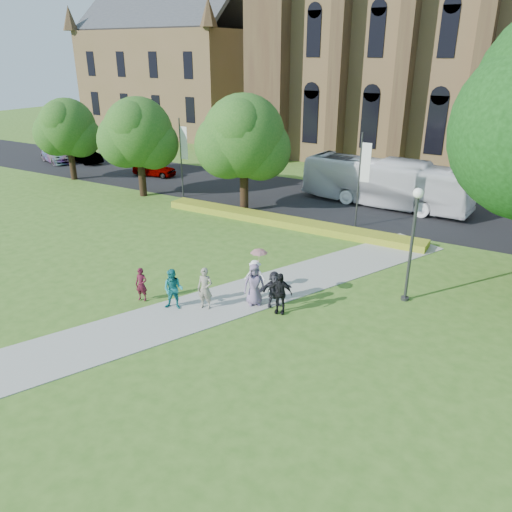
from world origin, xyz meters
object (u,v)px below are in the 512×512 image
Objects in this scene: car_2 at (56,155)px; car_1 at (84,155)px; car_0 at (154,169)px; tour_coach at (385,183)px; pedestrian_0 at (141,284)px; streetlamp at (413,232)px.

car_1 is at bearing -43.99° from car_2.
car_1 is (-10.06, 0.97, 0.09)m from car_0.
tour_coach is 33.45m from car_2.
pedestrian_0 is (15.81, -19.08, 0.12)m from car_0.
streetlamp is 1.09× the size of car_2.
car_1 reaches higher than car_2.
pedestrian_0 reaches higher than car_2.
car_1 is 2.98× the size of pedestrian_0.
pedestrian_0 is (25.87, -20.06, 0.03)m from car_1.
tour_coach is 2.54× the size of car_2.
tour_coach reaches higher than pedestrian_0.
pedestrian_0 is at bearing -149.41° from streetlamp.
car_2 is (-12.67, -0.35, 0.03)m from car_0.
car_1 is 0.96× the size of car_2.
tour_coach is 20.96m from pedestrian_0.
tour_coach reaches higher than car_1.
car_2 reaches higher than car_0.
pedestrian_0 reaches higher than car_1.
car_0 is 24.78m from pedestrian_0.
streetlamp is 1.33× the size of car_0.
pedestrian_0 reaches higher than car_0.
car_0 is 0.86× the size of car_1.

